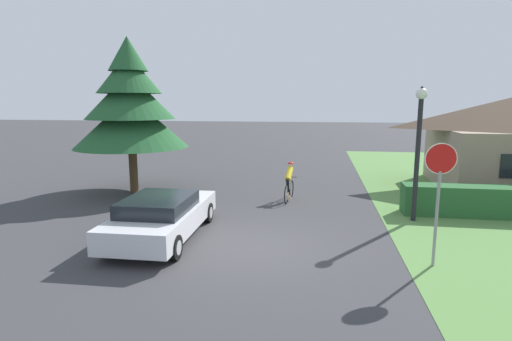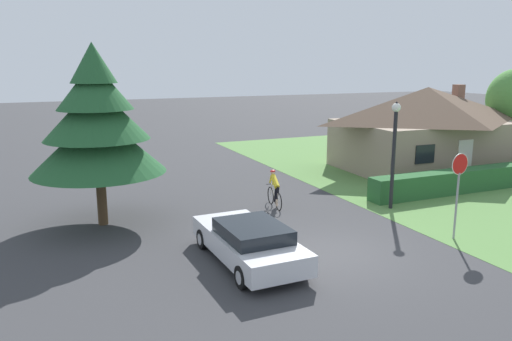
{
  "view_description": "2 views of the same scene",
  "coord_description": "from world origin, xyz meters",
  "px_view_note": "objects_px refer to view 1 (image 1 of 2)",
  "views": [
    {
      "loc": [
        1.73,
        -9.9,
        3.77
      ],
      "look_at": [
        -0.53,
        4.17,
        1.34
      ],
      "focal_mm": 28.0,
      "sensor_mm": 36.0,
      "label": 1
    },
    {
      "loc": [
        -7.88,
        -12.29,
        5.7
      ],
      "look_at": [
        -0.75,
        4.05,
        1.86
      ],
      "focal_mm": 35.0,
      "sensor_mm": 36.0,
      "label": 2
    }
  ],
  "objects_px": {
    "cyclist": "(289,182)",
    "stop_sign": "(439,181)",
    "sedan_left_lane": "(163,216)",
    "conifer_tall_near": "(130,105)",
    "street_lamp": "(419,137)"
  },
  "relations": [
    {
      "from": "sedan_left_lane",
      "to": "cyclist",
      "type": "relative_size",
      "value": 2.71
    },
    {
      "from": "cyclist",
      "to": "conifer_tall_near",
      "type": "relative_size",
      "value": 0.27
    },
    {
      "from": "sedan_left_lane",
      "to": "conifer_tall_near",
      "type": "height_order",
      "value": "conifer_tall_near"
    },
    {
      "from": "cyclist",
      "to": "street_lamp",
      "type": "bearing_deg",
      "value": -109.34
    },
    {
      "from": "cyclist",
      "to": "stop_sign",
      "type": "height_order",
      "value": "stop_sign"
    },
    {
      "from": "sedan_left_lane",
      "to": "street_lamp",
      "type": "height_order",
      "value": "street_lamp"
    },
    {
      "from": "conifer_tall_near",
      "to": "cyclist",
      "type": "bearing_deg",
      "value": -4.27
    },
    {
      "from": "sedan_left_lane",
      "to": "street_lamp",
      "type": "bearing_deg",
      "value": -70.12
    },
    {
      "from": "conifer_tall_near",
      "to": "street_lamp",
      "type": "bearing_deg",
      "value": -13.23
    },
    {
      "from": "cyclist",
      "to": "street_lamp",
      "type": "xyz_separation_m",
      "value": [
        4.18,
        -2.05,
        1.98
      ]
    },
    {
      "from": "sedan_left_lane",
      "to": "cyclist",
      "type": "height_order",
      "value": "cyclist"
    },
    {
      "from": "conifer_tall_near",
      "to": "sedan_left_lane",
      "type": "bearing_deg",
      "value": -57.16
    },
    {
      "from": "sedan_left_lane",
      "to": "stop_sign",
      "type": "height_order",
      "value": "stop_sign"
    },
    {
      "from": "stop_sign",
      "to": "conifer_tall_near",
      "type": "height_order",
      "value": "conifer_tall_near"
    },
    {
      "from": "street_lamp",
      "to": "conifer_tall_near",
      "type": "xyz_separation_m",
      "value": [
        -10.83,
        2.55,
        0.95
      ]
    }
  ]
}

